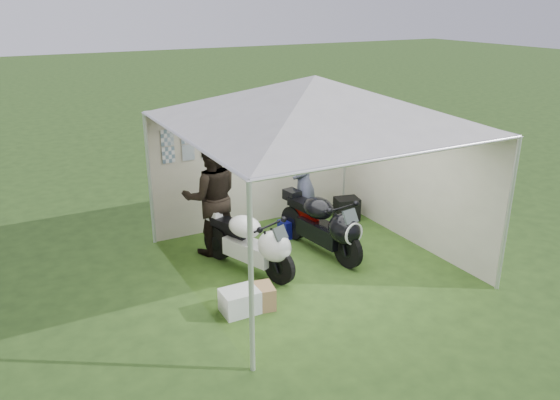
# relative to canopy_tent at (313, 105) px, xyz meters

# --- Properties ---
(ground) EXTENTS (80.00, 80.00, 0.00)m
(ground) POSITION_rel_canopy_tent_xyz_m (0.00, -0.03, -2.58)
(ground) COLOR #2B4719
(ground) RESTS_ON ground
(canopy_tent) EXTENTS (5.66, 5.66, 3.00)m
(canopy_tent) POSITION_rel_canopy_tent_xyz_m (0.00, 0.00, 0.00)
(canopy_tent) COLOR silver
(canopy_tent) RESTS_ON ground
(motorcycle_white) EXTENTS (0.91, 1.79, 0.92)m
(motorcycle_white) POSITION_rel_canopy_tent_xyz_m (-0.96, 0.15, -2.06)
(motorcycle_white) COLOR black
(motorcycle_white) RESTS_ON ground
(motorcycle_black) EXTENTS (0.60, 1.99, 0.98)m
(motorcycle_black) POSITION_rel_canopy_tent_xyz_m (0.37, 0.17, -2.03)
(motorcycle_black) COLOR black
(motorcycle_black) RESTS_ON ground
(paddock_stand) EXTENTS (0.46, 0.32, 0.32)m
(paddock_stand) POSITION_rel_canopy_tent_xyz_m (0.25, 1.07, -2.41)
(paddock_stand) COLOR #1B1CB9
(paddock_stand) RESTS_ON ground
(person_dark_jacket) EXTENTS (1.09, 0.93, 1.96)m
(person_dark_jacket) POSITION_rel_canopy_tent_xyz_m (-1.23, 1.13, -1.59)
(person_dark_jacket) COLOR black
(person_dark_jacket) RESTS_ON ground
(person_blue_jacket) EXTENTS (0.66, 0.76, 1.76)m
(person_blue_jacket) POSITION_rel_canopy_tent_xyz_m (0.65, 1.31, -1.69)
(person_blue_jacket) COLOR slate
(person_blue_jacket) RESTS_ON ground
(equipment_box) EXTENTS (0.51, 0.44, 0.44)m
(equipment_box) POSITION_rel_canopy_tent_xyz_m (1.58, 1.24, -2.35)
(equipment_box) COLOR black
(equipment_box) RESTS_ON ground
(crate_0) EXTENTS (0.50, 0.39, 0.33)m
(crate_0) POSITION_rel_canopy_tent_xyz_m (-1.62, -0.82, -2.41)
(crate_0) COLOR silver
(crate_0) RESTS_ON ground
(crate_1) EXTENTS (0.42, 0.42, 0.32)m
(crate_1) POSITION_rel_canopy_tent_xyz_m (-1.32, -0.84, -2.41)
(crate_1) COLOR olive
(crate_1) RESTS_ON ground
(crate_2) EXTENTS (0.35, 0.30, 0.24)m
(crate_2) POSITION_rel_canopy_tent_xyz_m (-1.51, -0.78, -2.46)
(crate_2) COLOR silver
(crate_2) RESTS_ON ground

